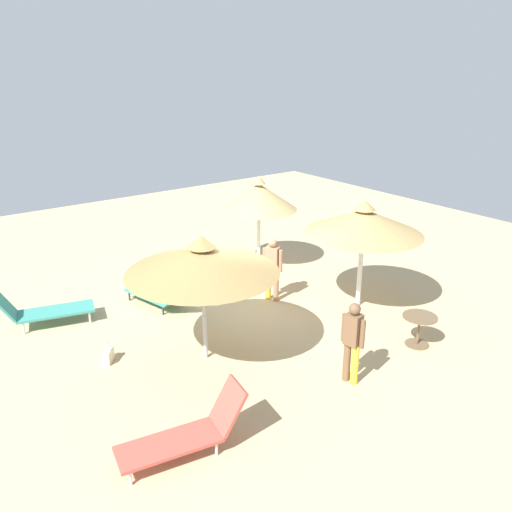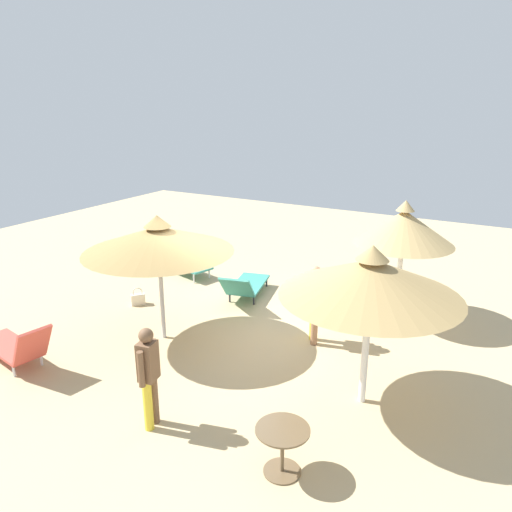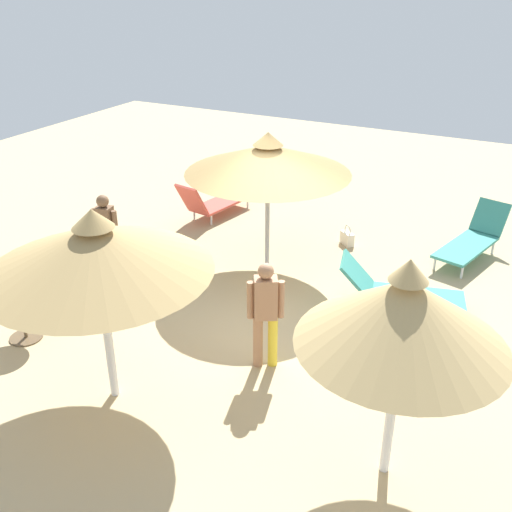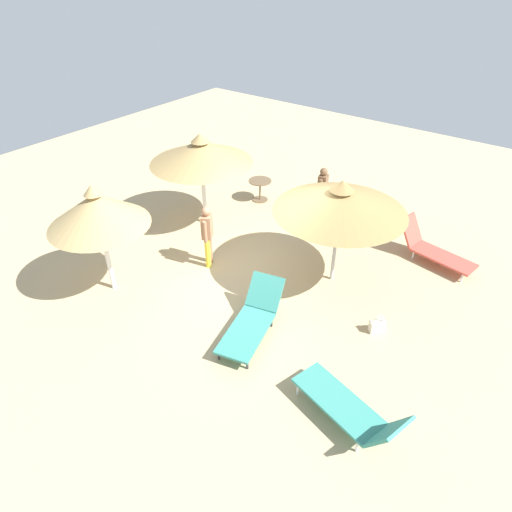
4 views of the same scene
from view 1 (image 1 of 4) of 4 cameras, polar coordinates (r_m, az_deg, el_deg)
name	(u,v)px [view 1 (image 1 of 4)]	position (r m, az deg, el deg)	size (l,w,h in m)	color
ground	(238,324)	(11.45, -2.00, -7.42)	(24.00, 24.00, 0.10)	tan
parasol_umbrella_near_left	(259,196)	(13.86, 0.30, 6.55)	(2.06, 2.06, 2.53)	white
parasol_umbrella_far_right	(202,260)	(9.30, -5.92, -0.40)	(2.80, 2.80, 2.45)	#B2B2B7
parasol_umbrella_far_left	(364,222)	(11.66, 11.73, 3.72)	(2.64, 2.64, 2.51)	white
lounge_chair_center	(42,310)	(12.00, -22.42, -5.49)	(2.01, 1.09, 0.88)	teal
lounge_chair_front	(164,293)	(12.12, -10.10, -4.06)	(1.13, 2.03, 0.81)	teal
lounge_chair_back	(189,432)	(7.88, -7.41, -18.57)	(1.93, 0.89, 0.93)	#CC4C3F
person_standing_near_right	(272,266)	(12.08, 1.81, -1.07)	(0.34, 0.43, 1.54)	#A57554
person_standing_edge	(353,339)	(9.17, 10.55, -8.92)	(0.27, 0.45, 1.53)	brown
handbag	(108,355)	(10.32, -15.94, -10.43)	(0.31, 0.33, 0.41)	beige
side_table_round	(419,325)	(10.84, 17.46, -7.25)	(0.68, 0.68, 0.63)	brown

